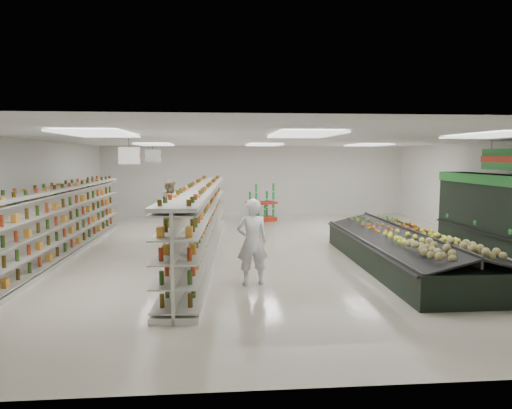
{
  "coord_description": "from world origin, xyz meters",
  "views": [
    {
      "loc": [
        -1.71,
        -13.05,
        2.72
      ],
      "look_at": [
        -0.55,
        0.87,
        1.26
      ],
      "focal_mm": 32.0,
      "sensor_mm": 36.0,
      "label": 1
    }
  ],
  "objects": [
    {
      "name": "wall_back",
      "position": [
        0.0,
        8.0,
        1.6
      ],
      "size": [
        14.0,
        0.02,
        3.2
      ],
      "primitive_type": "cube",
      "color": "white",
      "rests_on": "floor"
    },
    {
      "name": "wall_left",
      "position": [
        -7.0,
        0.0,
        1.6
      ],
      "size": [
        0.02,
        16.0,
        3.2
      ],
      "primitive_type": "cube",
      "color": "white",
      "rests_on": "floor"
    },
    {
      "name": "aisle_sign_far",
      "position": [
        -3.8,
        2.0,
        2.75
      ],
      "size": [
        0.52,
        0.06,
        0.75
      ],
      "color": "white",
      "rests_on": "ceiling"
    },
    {
      "name": "wall_right",
      "position": [
        7.0,
        0.0,
        1.6
      ],
      "size": [
        0.02,
        16.0,
        3.2
      ],
      "primitive_type": "cube",
      "color": "white",
      "rests_on": "floor"
    },
    {
      "name": "shopper_background",
      "position": [
        -3.46,
        4.11,
        0.93
      ],
      "size": [
        0.67,
        0.97,
        1.86
      ],
      "primitive_type": "imported",
      "rotation": [
        0.0,
        0.0,
        1.45
      ],
      "color": "tan",
      "rests_on": "floor"
    },
    {
      "name": "produce_island",
      "position": [
        2.92,
        -2.32,
        0.45
      ],
      "size": [
        2.4,
        6.57,
        0.98
      ],
      "rotation": [
        0.0,
        0.0,
        -0.0
      ],
      "color": "black",
      "rests_on": "floor"
    },
    {
      "name": "gondola_left",
      "position": [
        -6.07,
        -0.59,
        0.87
      ],
      "size": [
        0.93,
        10.97,
        1.9
      ],
      "rotation": [
        0.0,
        0.0,
        -0.01
      ],
      "color": "silver",
      "rests_on": "floor"
    },
    {
      "name": "aisle_sign_near",
      "position": [
        -3.8,
        -2.0,
        2.75
      ],
      "size": [
        0.52,
        0.06,
        0.75
      ],
      "color": "white",
      "rests_on": "ceiling"
    },
    {
      "name": "soda_endcap",
      "position": [
        0.13,
        6.08,
        0.71
      ],
      "size": [
        1.36,
        1.18,
        1.46
      ],
      "rotation": [
        0.0,
        0.0,
        0.42
      ],
      "color": "red",
      "rests_on": "floor"
    },
    {
      "name": "floor",
      "position": [
        0.0,
        0.0,
        0.0
      ],
      "size": [
        16.0,
        16.0,
        0.0
      ],
      "primitive_type": "plane",
      "color": "beige",
      "rests_on": "ground"
    },
    {
      "name": "wall_front",
      "position": [
        0.0,
        -8.0,
        1.6
      ],
      "size": [
        14.0,
        0.02,
        3.2
      ],
      "primitive_type": "cube",
      "color": "white",
      "rests_on": "floor"
    },
    {
      "name": "gondola_center",
      "position": [
        -2.18,
        -0.33,
        0.88
      ],
      "size": [
        1.37,
        11.04,
        1.91
      ],
      "rotation": [
        0.0,
        0.0,
        -0.05
      ],
      "color": "silver",
      "rests_on": "floor"
    },
    {
      "name": "shopper_main",
      "position": [
        -1.0,
        -3.56,
        0.92
      ],
      "size": [
        0.73,
        0.54,
        1.85
      ],
      "primitive_type": "imported",
      "rotation": [
        0.0,
        0.0,
        3.29
      ],
      "color": "silver",
      "rests_on": "floor"
    },
    {
      "name": "ceiling",
      "position": [
        0.0,
        0.0,
        3.2
      ],
      "size": [
        14.0,
        16.0,
        0.02
      ],
      "primitive_type": "cube",
      "color": "white",
      "rests_on": "wall_back"
    }
  ]
}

